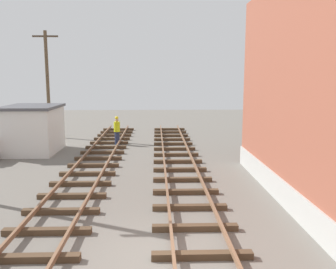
% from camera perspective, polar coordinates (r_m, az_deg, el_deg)
% --- Properties ---
extents(ground_plane, '(80.00, 80.00, 0.00)m').
position_cam_1_polar(ground_plane, '(9.36, -1.42, -19.13)').
color(ground_plane, slate).
extents(track_near_building, '(2.50, 44.54, 0.32)m').
position_cam_1_polar(track_near_building, '(9.36, 5.42, -18.25)').
color(track_near_building, '#4C3826').
rests_on(track_near_building, ground).
extents(track_centre, '(2.50, 44.54, 0.32)m').
position_cam_1_polar(track_centre, '(9.80, -21.19, -17.55)').
color(track_centre, '#4C3826').
rests_on(track_centre, ground).
extents(control_hut, '(3.00, 3.80, 2.76)m').
position_cam_1_polar(control_hut, '(22.60, -20.55, 0.83)').
color(control_hut, silver).
rests_on(control_hut, ground).
extents(utility_pole_far, '(1.80, 0.24, 7.64)m').
position_cam_1_polar(utility_pole_far, '(27.79, -18.46, 7.83)').
color(utility_pole_far, brown).
rests_on(utility_pole_far, ground).
extents(track_worker_foreground, '(0.40, 0.40, 1.87)m').
position_cam_1_polar(track_worker_foreground, '(23.88, -8.05, 0.63)').
color(track_worker_foreground, '#262D4C').
rests_on(track_worker_foreground, ground).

